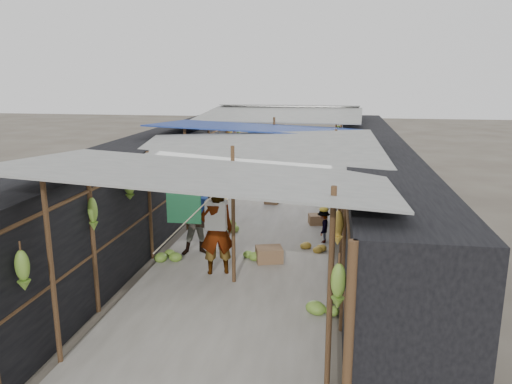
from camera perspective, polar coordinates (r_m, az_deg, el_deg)
The scene contains 14 objects.
ground at distance 7.01m, azimuth -7.77°, elevation -19.98°, with size 80.00×80.00×0.00m, color #6B6356.
aisle_slab at distance 12.80m, azimuth 0.61°, elevation -4.04°, with size 3.60×16.00×0.02m, color #9E998E.
stall_left at distance 13.17m, azimuth -11.08°, elevation 1.33°, with size 1.40×15.00×2.30m, color black.
stall_right at distance 12.41m, azimuth 13.05°, elevation 0.50°, with size 1.40×15.00×2.30m, color black.
crate_near at distance 10.48m, azimuth 1.51°, elevation -7.18°, with size 0.54×0.43×0.32m, color #8E6748.
crate_mid at distance 13.11m, azimuth 7.05°, elevation -3.15°, with size 0.45×0.36×0.27m, color #8E6748.
crate_back at distance 15.05m, azimuth 1.82°, elevation -0.90°, with size 0.41×0.34×0.26m, color #8E6748.
black_basin at distance 15.35m, azimuth 7.94°, elevation -0.93°, with size 0.56×0.56×0.17m, color black.
vendor_elderly at distance 9.68m, azimuth -4.52°, elevation -4.43°, with size 0.65×0.42×1.77m, color silver.
shopper_blue at distance 10.78m, azimuth -6.67°, elevation -3.30°, with size 0.74×0.58×1.53m, color navy.
vendor_seated at distance 11.65m, azimuth 7.70°, elevation -3.93°, with size 0.52×0.30×0.80m, color #4C4842.
market_canopy at distance 12.63m, azimuth 0.98°, elevation 6.86°, with size 5.62×15.20×2.77m.
hanging_bananas at distance 12.34m, azimuth 0.07°, elevation 3.16°, with size 3.95×13.97×0.84m.
floor_bananas at distance 12.22m, azimuth -0.46°, elevation -4.22°, with size 3.88×8.30×0.34m.
Camera 1 is at (1.80, -5.58, 3.84)m, focal length 35.00 mm.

